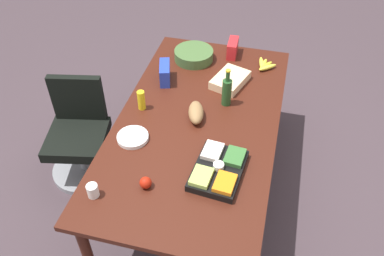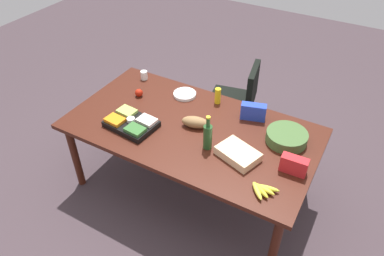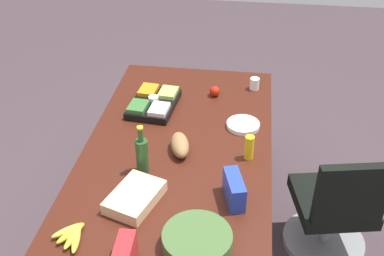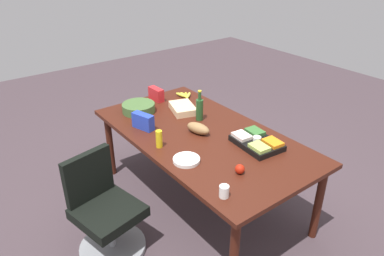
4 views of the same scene
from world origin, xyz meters
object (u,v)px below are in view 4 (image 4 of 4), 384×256
Objects in this scene: conference_table at (202,140)px; sheet_cake at (183,108)px; salad_bowl at (139,108)px; chip_bag_blue at (143,121)px; mustard_bottle at (159,139)px; paper_cup at (224,191)px; chip_bag_red at (156,94)px; banana_bunch at (185,95)px; paper_plate_stack at (186,160)px; bread_loaf at (198,128)px; wine_bottle at (200,109)px; office_chair at (106,216)px; veggie_tray at (257,142)px; apple_red at (240,169)px.

sheet_cake is at bearing -16.22° from conference_table.
salad_bowl is 0.39m from chip_bag_blue.
mustard_bottle reaches higher than paper_cup.
banana_bunch is (-0.13, -0.30, -0.05)m from chip_bag_red.
paper_cup is 0.41× the size of paper_plate_stack.
banana_bunch is at bearing -87.54° from salad_bowl.
conference_table is 0.12m from bread_loaf.
paper_cup reaches higher than paper_plate_stack.
chip_bag_blue is (-0.38, 0.77, 0.05)m from banana_bunch.
wine_bottle is (-0.56, 0.23, 0.09)m from banana_bunch.
office_chair is at bearing 90.59° from conference_table.
chip_bag_red is 0.69m from wine_bottle.
mustard_bottle is at bearing 132.62° from banana_bunch.
sheet_cake is 0.28m from wine_bottle.
veggie_tray is 2.03× the size of chip_bag_blue.
paper_cup reaches higher than veggie_tray.
mustard_bottle reaches higher than sheet_cake.
office_chair is 2.80× the size of wine_bottle.
banana_bunch is (1.48, -0.56, -0.01)m from apple_red.
mustard_bottle is (0.05, -0.58, 0.52)m from office_chair.
mustard_bottle is at bearing 89.25° from bread_loaf.
mustard_bottle is at bearing 149.24° from chip_bag_red.
chip_bag_red is 0.64× the size of wine_bottle.
banana_bunch is at bearing -26.02° from conference_table.
salad_bowl is at bearing 116.13° from chip_bag_red.
conference_table is at bearing 153.98° from banana_bunch.
chip_bag_blue reaches higher than paper_cup.
apple_red is 0.38× the size of chip_bag_red.
bread_loaf is 0.77m from salad_bowl.
chip_bag_red is at bearing -17.30° from paper_cup.
sheet_cake is at bearing -34.04° from paper_plate_stack.
veggie_tray is 1.27m from banana_bunch.
chip_bag_red reaches higher than veggie_tray.
bread_loaf reaches higher than paper_plate_stack.
chip_bag_red is (0.93, -0.09, 0.14)m from conference_table.
conference_table is 9.02× the size of bread_loaf.
banana_bunch is 0.86m from chip_bag_blue.
paper_cup is at bearing 179.21° from mustard_bottle.
conference_table is at bearing -89.41° from office_chair.
office_chair is (-0.01, 1.02, -0.37)m from conference_table.
banana_bunch is at bearing -60.09° from office_chair.
wine_bottle is at bearing -70.94° from mustard_bottle.
office_chair is at bearing 134.57° from salad_bowl.
mustard_bottle is at bearing 109.06° from wine_bottle.
veggie_tray is 1.39× the size of sheet_cake.
apple_red is 0.23× the size of salad_bowl.
paper_cup is at bearing 150.95° from conference_table.
veggie_tray is 1.43× the size of wine_bottle.
chip_bag_red is (0.89, -0.53, -0.01)m from mustard_bottle.
chip_bag_red reaches higher than conference_table.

